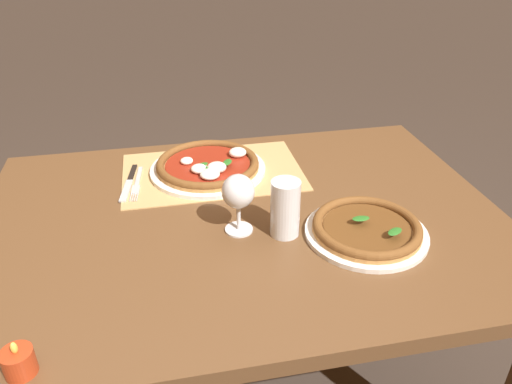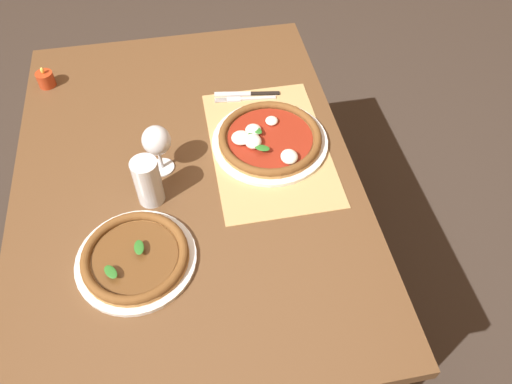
{
  "view_description": "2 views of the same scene",
  "coord_description": "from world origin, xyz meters",
  "px_view_note": "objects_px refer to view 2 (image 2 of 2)",
  "views": [
    {
      "loc": [
        0.19,
        1.08,
        1.45
      ],
      "look_at": [
        -0.04,
        -0.04,
        0.79
      ],
      "focal_mm": 35.0,
      "sensor_mm": 36.0,
      "label": 1
    },
    {
      "loc": [
        -0.97,
        -0.03,
        1.82
      ],
      "look_at": [
        -0.17,
        -0.18,
        0.81
      ],
      "focal_mm": 35.0,
      "sensor_mm": 36.0,
      "label": 2
    }
  ],
  "objects_px": {
    "fork": "(245,99)",
    "knife": "(247,94)",
    "pizza_far": "(135,257)",
    "votive_candle": "(46,80)",
    "wine_glass": "(157,142)",
    "pint_glass": "(148,182)",
    "pizza_near": "(269,139)"
  },
  "relations": [
    {
      "from": "pizza_near",
      "to": "pint_glass",
      "type": "relative_size",
      "value": 2.4
    },
    {
      "from": "pint_glass",
      "to": "votive_candle",
      "type": "distance_m",
      "value": 0.64
    },
    {
      "from": "wine_glass",
      "to": "pint_glass",
      "type": "bearing_deg",
      "value": 162.14
    },
    {
      "from": "pizza_near",
      "to": "knife",
      "type": "distance_m",
      "value": 0.24
    },
    {
      "from": "fork",
      "to": "knife",
      "type": "bearing_deg",
      "value": -25.99
    },
    {
      "from": "wine_glass",
      "to": "knife",
      "type": "distance_m",
      "value": 0.41
    },
    {
      "from": "pizza_far",
      "to": "votive_candle",
      "type": "xyz_separation_m",
      "value": [
        0.75,
        0.27,
        0.0
      ]
    },
    {
      "from": "pizza_far",
      "to": "knife",
      "type": "distance_m",
      "value": 0.69
    },
    {
      "from": "pint_glass",
      "to": "knife",
      "type": "xyz_separation_m",
      "value": [
        0.38,
        -0.33,
        -0.06
      ]
    },
    {
      "from": "pizza_far",
      "to": "fork",
      "type": "relative_size",
      "value": 1.5
    },
    {
      "from": "knife",
      "to": "votive_candle",
      "type": "distance_m",
      "value": 0.67
    },
    {
      "from": "pizza_far",
      "to": "fork",
      "type": "xyz_separation_m",
      "value": [
        0.55,
        -0.37,
        -0.01
      ]
    },
    {
      "from": "pizza_near",
      "to": "knife",
      "type": "bearing_deg",
      "value": 6.58
    },
    {
      "from": "pizza_near",
      "to": "pint_glass",
      "type": "xyz_separation_m",
      "value": [
        -0.15,
        0.36,
        0.05
      ]
    },
    {
      "from": "pizza_far",
      "to": "wine_glass",
      "type": "relative_size",
      "value": 1.94
    },
    {
      "from": "fork",
      "to": "knife",
      "type": "relative_size",
      "value": 0.93
    },
    {
      "from": "pint_glass",
      "to": "knife",
      "type": "distance_m",
      "value": 0.51
    },
    {
      "from": "pizza_far",
      "to": "pint_glass",
      "type": "xyz_separation_m",
      "value": [
        0.19,
        -0.05,
        0.05
      ]
    },
    {
      "from": "pizza_far",
      "to": "votive_candle",
      "type": "relative_size",
      "value": 4.18
    },
    {
      "from": "pizza_near",
      "to": "pint_glass",
      "type": "distance_m",
      "value": 0.39
    },
    {
      "from": "wine_glass",
      "to": "votive_candle",
      "type": "xyz_separation_m",
      "value": [
        0.45,
        0.35,
        -0.08
      ]
    },
    {
      "from": "wine_glass",
      "to": "pizza_near",
      "type": "bearing_deg",
      "value": -83.43
    },
    {
      "from": "fork",
      "to": "pint_glass",
      "type": "bearing_deg",
      "value": 138.21
    },
    {
      "from": "pizza_far",
      "to": "fork",
      "type": "bearing_deg",
      "value": -33.72
    },
    {
      "from": "wine_glass",
      "to": "fork",
      "type": "xyz_separation_m",
      "value": [
        0.25,
        -0.28,
        -0.1
      ]
    },
    {
      "from": "pizza_far",
      "to": "votive_candle",
      "type": "height_order",
      "value": "votive_candle"
    },
    {
      "from": "fork",
      "to": "votive_candle",
      "type": "bearing_deg",
      "value": 72.95
    },
    {
      "from": "fork",
      "to": "pizza_far",
      "type": "bearing_deg",
      "value": 146.28
    },
    {
      "from": "pizza_near",
      "to": "pizza_far",
      "type": "height_order",
      "value": "pizza_near"
    },
    {
      "from": "pizza_near",
      "to": "wine_glass",
      "type": "height_order",
      "value": "wine_glass"
    },
    {
      "from": "knife",
      "to": "votive_candle",
      "type": "relative_size",
      "value": 2.99
    },
    {
      "from": "fork",
      "to": "votive_candle",
      "type": "height_order",
      "value": "votive_candle"
    }
  ]
}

